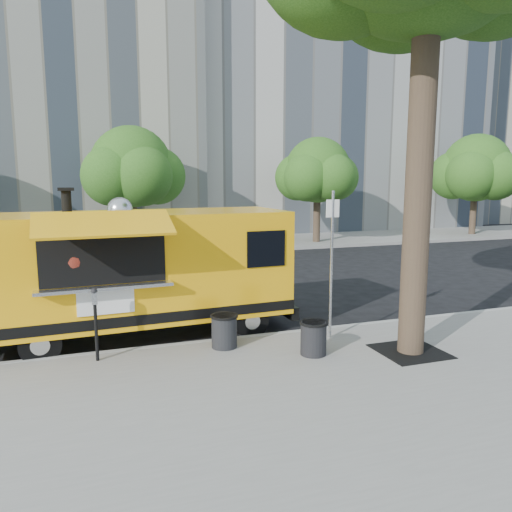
{
  "coord_description": "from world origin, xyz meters",
  "views": [
    {
      "loc": [
        -3.09,
        -10.37,
        3.42
      ],
      "look_at": [
        0.48,
        0.0,
        1.67
      ],
      "focal_mm": 35.0,
      "sensor_mm": 36.0,
      "label": 1
    }
  ],
  "objects_px": {
    "far_tree_b": "(132,167)",
    "far_tree_c": "(318,170)",
    "food_truck": "(141,269)",
    "sign_post": "(332,256)",
    "trash_bin_right": "(313,337)",
    "far_tree_d": "(476,168)",
    "parking_meter": "(95,316)",
    "trash_bin_left": "(224,330)"
  },
  "relations": [
    {
      "from": "food_truck",
      "to": "trash_bin_left",
      "type": "height_order",
      "value": "food_truck"
    },
    {
      "from": "food_truck",
      "to": "far_tree_d",
      "type": "bearing_deg",
      "value": 29.0
    },
    {
      "from": "far_tree_b",
      "to": "far_tree_d",
      "type": "bearing_deg",
      "value": -0.3
    },
    {
      "from": "food_truck",
      "to": "trash_bin_left",
      "type": "bearing_deg",
      "value": -51.63
    },
    {
      "from": "far_tree_b",
      "to": "trash_bin_right",
      "type": "height_order",
      "value": "far_tree_b"
    },
    {
      "from": "parking_meter",
      "to": "far_tree_d",
      "type": "bearing_deg",
      "value": 33.6
    },
    {
      "from": "far_tree_b",
      "to": "trash_bin_left",
      "type": "bearing_deg",
      "value": -88.59
    },
    {
      "from": "sign_post",
      "to": "food_truck",
      "type": "height_order",
      "value": "food_truck"
    },
    {
      "from": "far_tree_b",
      "to": "far_tree_d",
      "type": "xyz_separation_m",
      "value": [
        19.0,
        -0.1,
        0.06
      ]
    },
    {
      "from": "trash_bin_left",
      "to": "trash_bin_right",
      "type": "relative_size",
      "value": 1.02
    },
    {
      "from": "sign_post",
      "to": "trash_bin_left",
      "type": "relative_size",
      "value": 4.68
    },
    {
      "from": "sign_post",
      "to": "trash_bin_right",
      "type": "bearing_deg",
      "value": -133.68
    },
    {
      "from": "sign_post",
      "to": "far_tree_b",
      "type": "bearing_deg",
      "value": 100.15
    },
    {
      "from": "far_tree_c",
      "to": "food_truck",
      "type": "distance_m",
      "value": 15.97
    },
    {
      "from": "far_tree_c",
      "to": "far_tree_d",
      "type": "distance_m",
      "value": 10.0
    },
    {
      "from": "far_tree_b",
      "to": "trash_bin_right",
      "type": "relative_size",
      "value": 8.76
    },
    {
      "from": "far_tree_c",
      "to": "sign_post",
      "type": "bearing_deg",
      "value": -114.81
    },
    {
      "from": "sign_post",
      "to": "trash_bin_left",
      "type": "distance_m",
      "value": 2.59
    },
    {
      "from": "far_tree_c",
      "to": "food_truck",
      "type": "xyz_separation_m",
      "value": [
        -10.03,
        -12.23,
        -2.22
      ]
    },
    {
      "from": "far_tree_d",
      "to": "sign_post",
      "type": "distance_m",
      "value": 21.79
    },
    {
      "from": "far_tree_d",
      "to": "far_tree_b",
      "type": "bearing_deg",
      "value": 179.7
    },
    {
      "from": "far_tree_c",
      "to": "parking_meter",
      "type": "distance_m",
      "value": 17.82
    },
    {
      "from": "far_tree_b",
      "to": "trash_bin_right",
      "type": "bearing_deg",
      "value": -83.15
    },
    {
      "from": "parking_meter",
      "to": "food_truck",
      "type": "height_order",
      "value": "food_truck"
    },
    {
      "from": "sign_post",
      "to": "food_truck",
      "type": "bearing_deg",
      "value": 154.34
    },
    {
      "from": "far_tree_b",
      "to": "far_tree_c",
      "type": "height_order",
      "value": "far_tree_b"
    },
    {
      "from": "far_tree_c",
      "to": "food_truck",
      "type": "relative_size",
      "value": 0.79
    },
    {
      "from": "sign_post",
      "to": "trash_bin_right",
      "type": "xyz_separation_m",
      "value": [
        -0.75,
        -0.78,
        -1.36
      ]
    },
    {
      "from": "far_tree_d",
      "to": "parking_meter",
      "type": "relative_size",
      "value": 4.23
    },
    {
      "from": "trash_bin_left",
      "to": "food_truck",
      "type": "bearing_deg",
      "value": 131.19
    },
    {
      "from": "far_tree_d",
      "to": "trash_bin_left",
      "type": "height_order",
      "value": "far_tree_d"
    },
    {
      "from": "food_truck",
      "to": "trash_bin_right",
      "type": "xyz_separation_m",
      "value": [
        2.83,
        -2.5,
        -1.01
      ]
    },
    {
      "from": "far_tree_d",
      "to": "parking_meter",
      "type": "distance_m",
      "value": 25.38
    },
    {
      "from": "far_tree_c",
      "to": "parking_meter",
      "type": "height_order",
      "value": "far_tree_c"
    },
    {
      "from": "far_tree_b",
      "to": "food_truck",
      "type": "height_order",
      "value": "far_tree_b"
    },
    {
      "from": "far_tree_d",
      "to": "sign_post",
      "type": "bearing_deg",
      "value": -139.3
    },
    {
      "from": "food_truck",
      "to": "trash_bin_left",
      "type": "xyz_separation_m",
      "value": [
        1.38,
        -1.57,
        -1.01
      ]
    },
    {
      "from": "parking_meter",
      "to": "food_truck",
      "type": "relative_size",
      "value": 0.2
    },
    {
      "from": "far_tree_c",
      "to": "food_truck",
      "type": "bearing_deg",
      "value": -129.35
    },
    {
      "from": "food_truck",
      "to": "trash_bin_right",
      "type": "distance_m",
      "value": 3.91
    },
    {
      "from": "far_tree_b",
      "to": "trash_bin_right",
      "type": "distance_m",
      "value": 15.5
    },
    {
      "from": "far_tree_d",
      "to": "trash_bin_right",
      "type": "bearing_deg",
      "value": -139.03
    }
  ]
}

